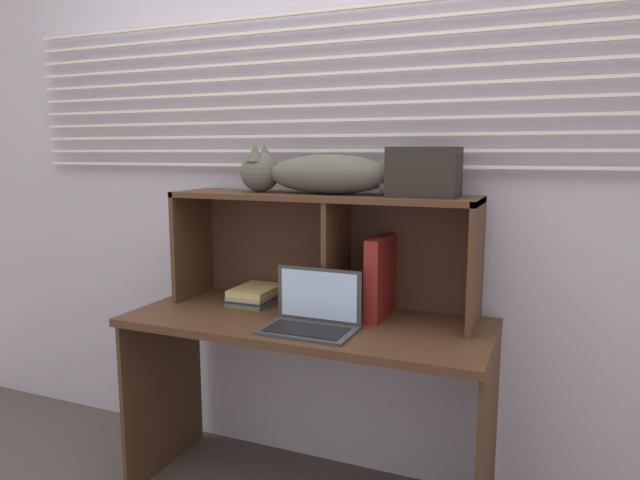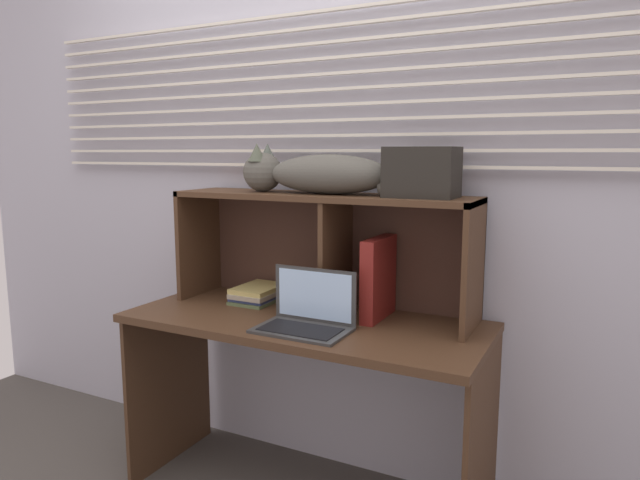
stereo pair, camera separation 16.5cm
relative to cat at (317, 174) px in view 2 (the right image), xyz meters
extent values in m
cube|color=#B3B1C0|center=(0.01, 0.19, -0.02)|extent=(4.40, 0.04, 2.50)
cube|color=silver|center=(0.01, 0.14, 0.03)|extent=(3.04, 0.02, 0.01)
cube|color=silver|center=(0.01, 0.14, 0.09)|extent=(3.04, 0.02, 0.01)
cube|color=silver|center=(0.01, 0.14, 0.15)|extent=(3.04, 0.02, 0.01)
cube|color=silver|center=(0.01, 0.14, 0.21)|extent=(3.04, 0.02, 0.01)
cube|color=silver|center=(0.01, 0.14, 0.27)|extent=(3.04, 0.02, 0.01)
cube|color=silver|center=(0.01, 0.14, 0.33)|extent=(3.04, 0.02, 0.01)
cube|color=silver|center=(0.01, 0.14, 0.39)|extent=(3.04, 0.02, 0.01)
cube|color=silver|center=(0.01, 0.14, 0.45)|extent=(3.04, 0.02, 0.01)
cube|color=silver|center=(0.01, 0.14, 0.51)|extent=(3.04, 0.02, 0.01)
cube|color=silver|center=(0.01, 0.14, 0.57)|extent=(3.04, 0.02, 0.01)
cube|color=silver|center=(0.01, 0.14, 0.63)|extent=(3.04, 0.02, 0.01)
cube|color=#472E1D|center=(0.01, -0.13, -0.55)|extent=(1.36, 0.57, 0.03)
cube|color=#472E1D|center=(-0.66, -0.13, -0.92)|extent=(0.02, 0.52, 0.71)
cube|color=#472E1D|center=(0.69, -0.13, -0.92)|extent=(0.02, 0.52, 0.71)
cube|color=#472E1D|center=(0.01, 0.00, -0.09)|extent=(1.20, 0.29, 0.02)
cube|color=#472E1D|center=(-0.58, 0.00, -0.31)|extent=(0.02, 0.29, 0.46)
cube|color=#472E1D|center=(0.61, 0.00, -0.31)|extent=(0.02, 0.29, 0.46)
cube|color=#472E1D|center=(0.08, 0.00, -0.32)|extent=(0.02, 0.27, 0.44)
cube|color=#472C22|center=(0.01, 0.14, -0.31)|extent=(1.20, 0.01, 0.46)
ellipsoid|color=#514E47|center=(0.05, 0.00, 0.00)|extent=(0.50, 0.18, 0.15)
sphere|color=#514E47|center=(-0.24, 0.00, 0.00)|extent=(0.16, 0.16, 0.16)
cone|color=#4C5243|center=(-0.24, -0.04, 0.08)|extent=(0.07, 0.07, 0.07)
cone|color=#4C534B|center=(-0.24, 0.04, 0.08)|extent=(0.07, 0.07, 0.07)
cylinder|color=#514E47|center=(0.39, 0.00, -0.04)|extent=(0.26, 0.06, 0.06)
cube|color=#363636|center=(0.08, -0.28, -0.53)|extent=(0.32, 0.20, 0.01)
cube|color=#363636|center=(0.08, -0.18, -0.43)|extent=(0.32, 0.01, 0.20)
cube|color=#ADD1F9|center=(0.08, -0.18, -0.43)|extent=(0.29, 0.00, 0.17)
cube|color=black|center=(0.08, -0.29, -0.52)|extent=(0.28, 0.14, 0.00)
cube|color=maroon|center=(0.26, 0.00, -0.38)|extent=(0.05, 0.24, 0.31)
cube|color=#53623E|center=(-0.27, 0.00, -0.53)|extent=(0.16, 0.22, 0.01)
cube|color=#3C4783|center=(-0.28, 0.01, -0.52)|extent=(0.16, 0.22, 0.01)
cube|color=#9F9480|center=(-0.27, 0.00, -0.50)|extent=(0.16, 0.22, 0.02)
cube|color=tan|center=(-0.28, 0.00, -0.48)|extent=(0.16, 0.22, 0.02)
cube|color=black|center=(0.41, 0.00, 0.01)|extent=(0.24, 0.17, 0.18)
camera|label=1|loc=(0.86, -2.01, 0.08)|focal=31.97mm
camera|label=2|loc=(1.01, -1.94, 0.08)|focal=31.97mm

